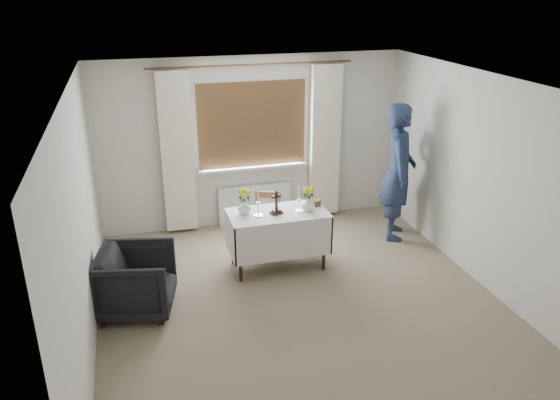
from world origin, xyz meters
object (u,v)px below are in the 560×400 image
at_px(wooden_chair, 267,223).
at_px(wooden_cross, 276,202).
at_px(altar_table, 278,240).
at_px(person, 398,172).
at_px(armchair, 137,281).
at_px(flower_vase_left, 244,207).
at_px(flower_vase_right, 308,204).

distance_m(wooden_chair, wooden_cross, 0.73).
height_order(wooden_chair, wooden_cross, wooden_cross).
distance_m(altar_table, person, 2.02).
relative_size(wooden_chair, person, 0.42).
distance_m(armchair, flower_vase_left, 1.57).
bearing_deg(altar_table, wooden_cross, -130.01).
relative_size(altar_table, armchair, 1.54).
relative_size(altar_table, flower_vase_right, 7.14).
distance_m(flower_vase_left, flower_vase_right, 0.80).
bearing_deg(altar_table, flower_vase_left, 169.67).
xyz_separation_m(wooden_chair, person, (1.89, -0.03, 0.57)).
distance_m(wooden_chair, armchair, 2.03).
bearing_deg(wooden_cross, wooden_chair, 66.97).
xyz_separation_m(flower_vase_left, flower_vase_right, (0.79, -0.11, -0.00)).
distance_m(armchair, wooden_cross, 1.90).
distance_m(altar_table, flower_vase_right, 0.61).
bearing_deg(person, armchair, 129.81).
xyz_separation_m(altar_table, wooden_cross, (-0.03, -0.03, 0.53)).
bearing_deg(armchair, altar_table, -60.79).
bearing_deg(armchair, flower_vase_left, -53.45).
bearing_deg(altar_table, wooden_chair, 91.71).
distance_m(person, flower_vase_left, 2.32).
xyz_separation_m(wooden_cross, flower_vase_right, (0.41, -0.01, -0.07)).
bearing_deg(flower_vase_right, wooden_cross, 178.83).
bearing_deg(person, altar_table, 128.22).
relative_size(wooden_chair, flower_vase_right, 4.66).
bearing_deg(flower_vase_left, altar_table, -10.33).
xyz_separation_m(wooden_chair, armchair, (-1.75, -1.03, -0.04)).
distance_m(wooden_chair, person, 1.97).
bearing_deg(flower_vase_left, armchair, -155.68).
bearing_deg(wooden_chair, armchair, -130.87).
height_order(wooden_chair, person, person).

